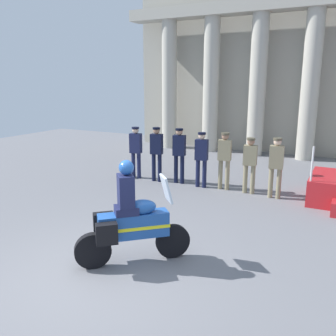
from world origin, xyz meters
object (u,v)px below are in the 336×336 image
officer_in_row_1 (157,150)px  officer_in_row_2 (179,151)px  officer_in_row_4 (225,156)px  officer_in_row_3 (201,155)px  motorcycle_with_rider (129,221)px  officer_in_row_0 (136,148)px  officer_in_row_5 (250,161)px  briefcase_on_ground (127,172)px  officer_in_row_6 (276,163)px

officer_in_row_1 → officer_in_row_2: 0.76m
officer_in_row_2 → officer_in_row_4: officer_in_row_2 is taller
officer_in_row_1 → officer_in_row_3: size_ratio=1.04×
motorcycle_with_rider → officer_in_row_0: bearing=78.3°
officer_in_row_4 → motorcycle_with_rider: 5.17m
officer_in_row_0 → officer_in_row_5: bearing=172.9°
briefcase_on_ground → officer_in_row_4: bearing=2.9°
officer_in_row_0 → briefcase_on_ground: bearing=10.2°
officer_in_row_0 → motorcycle_with_rider: motorcycle_with_rider is taller
officer_in_row_2 → officer_in_row_6: bearing=169.4°
officer_in_row_3 → officer_in_row_4: officer_in_row_4 is taller
officer_in_row_0 → motorcycle_with_rider: size_ratio=0.91×
officer_in_row_0 → motorcycle_with_rider: 5.96m
officer_in_row_2 → officer_in_row_5: officer_in_row_2 is taller
officer_in_row_0 → briefcase_on_ground: size_ratio=4.79×
motorcycle_with_rider → officer_in_row_1: bearing=71.2°
officer_in_row_0 → officer_in_row_2: 1.57m
officer_in_row_1 → officer_in_row_6: bearing=172.0°
officer_in_row_2 → officer_in_row_3: 0.81m
motorcycle_with_rider → officer_in_row_5: bearing=38.6°
officer_in_row_3 → briefcase_on_ground: 2.81m
motorcycle_with_rider → briefcase_on_ground: (-3.40, 4.99, -0.61)m
officer_in_row_1 → officer_in_row_4: officer_in_row_1 is taller
officer_in_row_4 → officer_in_row_5: 0.78m
officer_in_row_5 → officer_in_row_3: bearing=-5.5°
officer_in_row_4 → motorcycle_with_rider: (0.01, -5.17, -0.22)m
officer_in_row_4 → officer_in_row_5: (0.78, -0.05, -0.06)m
officer_in_row_1 → officer_in_row_0: bearing=-11.4°
officer_in_row_3 → officer_in_row_6: 2.24m
officer_in_row_0 → briefcase_on_ground: 0.90m
motorcycle_with_rider → officer_in_row_6: bearing=30.1°
officer_in_row_6 → briefcase_on_ground: 4.99m
officer_in_row_0 → officer_in_row_4: 3.07m
officer_in_row_4 → officer_in_row_2: bearing=-7.6°
officer_in_row_0 → briefcase_on_ground: (-0.31, -0.10, -0.84)m
officer_in_row_1 → officer_in_row_3: officer_in_row_1 is taller
motorcycle_with_rider → officer_in_row_2: bearing=63.4°
briefcase_on_ground → officer_in_row_5: bearing=1.7°
officer_in_row_2 → officer_in_row_4: size_ratio=1.02×
officer_in_row_3 → officer_in_row_4: 0.71m
officer_in_row_2 → officer_in_row_5: (2.28, -0.05, -0.08)m
officer_in_row_5 → motorcycle_with_rider: (-0.77, -5.12, -0.17)m
briefcase_on_ground → officer_in_row_2: bearing=5.3°
officer_in_row_4 → motorcycle_with_rider: size_ratio=0.91×
officer_in_row_3 → officer_in_row_4: bearing=-179.6°
motorcycle_with_rider → briefcase_on_ground: motorcycle_with_rider is taller
briefcase_on_ground → officer_in_row_1: bearing=2.1°
officer_in_row_2 → briefcase_on_ground: bearing=-2.1°
officer_in_row_4 → briefcase_on_ground: (-3.38, -0.17, -0.84)m
motorcycle_with_rider → officer_in_row_3: bearing=55.1°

